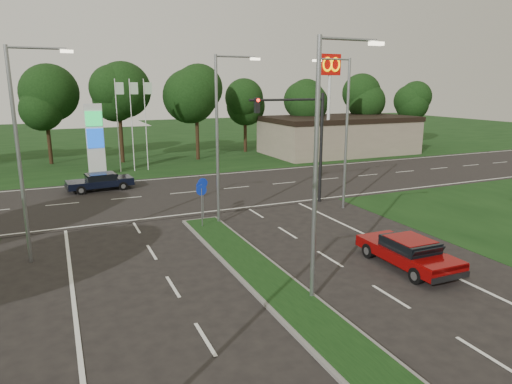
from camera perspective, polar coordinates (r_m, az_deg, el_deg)
name	(u,v)px	position (r m, az deg, el deg)	size (l,w,h in m)	color
verge_far	(114,144)	(62.74, -17.32, 5.78)	(160.00, 50.00, 0.02)	black
cross_road	(170,194)	(32.56, -10.67, -0.26)	(160.00, 12.00, 0.02)	black
median_kerb	(322,329)	(14.95, 8.31, -16.57)	(2.00, 26.00, 0.12)	slate
commercial_building	(338,135)	(52.12, 10.27, 6.98)	(16.00, 9.00, 4.00)	gray
streetlight_median_near	(321,158)	(15.41, 8.14, 4.21)	(2.53, 0.22, 9.00)	gray
streetlight_median_far	(221,131)	(24.40, -4.44, 7.58)	(2.53, 0.22, 9.00)	gray
streetlight_left_far	(23,145)	(21.06, -27.14, 5.29)	(2.53, 0.22, 9.00)	gray
streetlight_right_far	(344,126)	(27.97, 10.94, 8.09)	(2.53, 0.22, 9.00)	gray
traffic_signal	(304,131)	(28.83, 5.98, 7.56)	(5.10, 0.42, 7.00)	black
median_signs	(202,193)	(25.02, -6.77, -0.16)	(1.16, 1.76, 2.38)	gray
gas_pylon	(98,138)	(40.31, -19.18, 6.41)	(5.80, 1.26, 8.00)	silver
mcdonalds_sign	(330,80)	(46.27, 9.22, 13.69)	(2.20, 0.47, 10.40)	silver
treeline_far	(130,92)	(47.38, -15.50, 11.98)	(6.00, 6.00, 9.90)	black
red_sedan	(408,251)	(20.23, 18.47, -7.06)	(1.98, 4.65, 1.27)	#7E0606
navy_sedan	(100,181)	(34.94, -18.91, 1.28)	(4.68, 2.26, 1.25)	black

